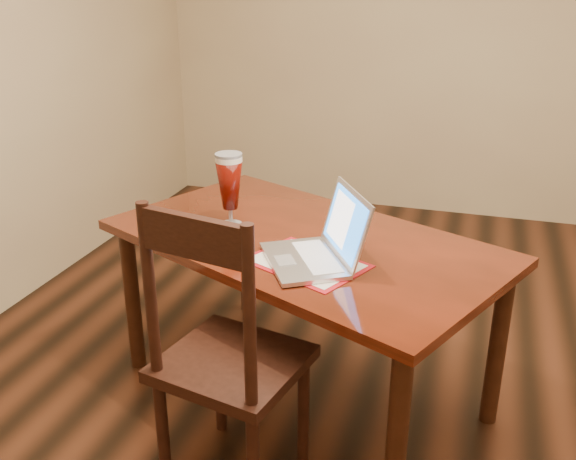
% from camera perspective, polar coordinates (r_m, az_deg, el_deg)
% --- Properties ---
extents(ground, '(5.00, 5.00, 0.00)m').
position_cam_1_polar(ground, '(2.84, 11.55, -15.64)').
color(ground, black).
rests_on(ground, ground).
extents(dining_table, '(1.78, 1.44, 1.04)m').
position_cam_1_polar(dining_table, '(2.58, 1.15, -2.22)').
color(dining_table, '#54180B').
rests_on(dining_table, ground).
extents(dining_chair, '(0.54, 0.52, 1.08)m').
position_cam_1_polar(dining_chair, '(2.20, -5.53, -11.38)').
color(dining_chair, black).
rests_on(dining_chair, ground).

